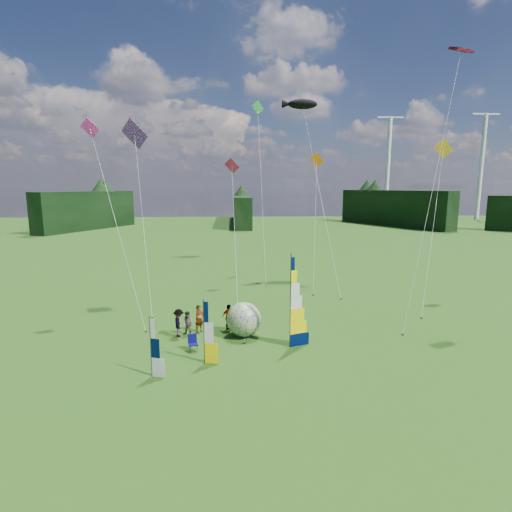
{
  "coord_description": "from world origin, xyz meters",
  "views": [
    {
      "loc": [
        -2.39,
        -19.65,
        9.63
      ],
      "look_at": [
        -1.0,
        4.0,
        5.5
      ],
      "focal_mm": 28.0,
      "sensor_mm": 36.0,
      "label": 1
    }
  ],
  "objects": [
    {
      "name": "small_kite_yellow",
      "position": [
        13.82,
        11.6,
        7.19
      ],
      "size": [
        8.62,
        11.18,
        14.37
      ],
      "primitive_type": null,
      "rotation": [
        0.0,
        0.0,
        0.11
      ],
      "color": "gold",
      "rests_on": "ground"
    },
    {
      "name": "feather_banner_main",
      "position": [
        1.0,
        3.09,
        2.78
      ],
      "size": [
        1.44,
        0.59,
        5.57
      ],
      "primitive_type": null,
      "rotation": [
        0.0,
        0.0,
        0.34
      ],
      "color": "#010F39",
      "rests_on": "ground"
    },
    {
      "name": "kite_parafoil",
      "position": [
        11.21,
        7.02,
        10.39
      ],
      "size": [
        9.96,
        9.73,
        20.77
      ],
      "primitive_type": null,
      "rotation": [
        0.0,
        0.0,
        0.21
      ],
      "color": "#AA0A28",
      "rests_on": "ground"
    },
    {
      "name": "small_kite_green",
      "position": [
        0.74,
        23.35,
        9.94
      ],
      "size": [
        7.53,
        12.83,
        19.89
      ],
      "primitive_type": null,
      "rotation": [
        0.0,
        0.0,
        0.41
      ],
      "color": "green",
      "rests_on": "ground"
    },
    {
      "name": "side_banner_left",
      "position": [
        -4.01,
        1.19,
        1.77
      ],
      "size": [
        0.99,
        0.28,
        3.54
      ],
      "primitive_type": null,
      "rotation": [
        0.0,
        0.0,
        -0.18
      ],
      "color": "#FFE700",
      "rests_on": "ground"
    },
    {
      "name": "bol_inflatable",
      "position": [
        -1.73,
        5.17,
        1.12
      ],
      "size": [
        2.93,
        2.93,
        2.24
      ],
      "primitive_type": "sphere",
      "rotation": [
        0.0,
        0.0,
        -0.4
      ],
      "color": "#0E28AA",
      "rests_on": "ground"
    },
    {
      "name": "turbine_left",
      "position": [
        70.0,
        95.0,
        15.0
      ],
      "size": [
        8.0,
        1.2,
        30.0
      ],
      "primitive_type": null,
      "color": "silver",
      "rests_on": "ground"
    },
    {
      "name": "ground",
      "position": [
        0.0,
        0.0,
        0.0
      ],
      "size": [
        220.0,
        220.0,
        0.0
      ],
      "primitive_type": "plane",
      "color": "#325F14",
      "rests_on": "ground"
    },
    {
      "name": "spectator_b",
      "position": [
        -5.37,
        5.49,
        0.8
      ],
      "size": [
        0.86,
        0.64,
        1.6
      ],
      "primitive_type": "imported",
      "rotation": [
        0.0,
        0.0,
        -0.38
      ],
      "color": "#66594C",
      "rests_on": "ground"
    },
    {
      "name": "side_banner_far",
      "position": [
        -6.61,
        -0.23,
        1.55
      ],
      "size": [
        0.91,
        0.37,
        3.11
      ],
      "primitive_type": null,
      "rotation": [
        0.0,
        0.0,
        -0.3
      ],
      "color": "white",
      "rests_on": "ground"
    },
    {
      "name": "treeline_ring",
      "position": [
        0.0,
        0.0,
        4.0
      ],
      "size": [
        210.0,
        210.0,
        8.0
      ],
      "primitive_type": null,
      "color": "black",
      "rests_on": "ground"
    },
    {
      "name": "small_kite_pink",
      "position": [
        -10.51,
        8.76,
        7.52
      ],
      "size": [
        7.68,
        8.24,
        15.04
      ],
      "primitive_type": null,
      "rotation": [
        0.0,
        0.0,
        -0.12
      ],
      "color": "#FF34AB",
      "rests_on": "ground"
    },
    {
      "name": "kite_whale",
      "position": [
        6.14,
        19.49,
        10.13
      ],
      "size": [
        9.98,
        16.84,
        20.25
      ],
      "primitive_type": null,
      "rotation": [
        0.0,
        0.0,
        0.34
      ],
      "color": "black",
      "rests_on": "ground"
    },
    {
      "name": "kite_rainbow_delta",
      "position": [
        -9.54,
        12.62,
        8.1
      ],
      "size": [
        10.05,
        12.94,
        16.21
      ],
      "primitive_type": null,
      "rotation": [
        0.0,
        0.0,
        -0.35
      ],
      "color": "red",
      "rests_on": "ground"
    },
    {
      "name": "spectator_d",
      "position": [
        -2.7,
        6.25,
        0.9
      ],
      "size": [
        1.12,
        0.95,
        1.8
      ],
      "primitive_type": "imported",
      "rotation": [
        0.0,
        0.0,
        2.55
      ],
      "color": "#66594C",
      "rests_on": "ground"
    },
    {
      "name": "camp_chair",
      "position": [
        -4.79,
        2.84,
        0.5
      ],
      "size": [
        0.72,
        0.72,
        1.0
      ],
      "primitive_type": null,
      "rotation": [
        0.0,
        0.0,
        0.29
      ],
      "color": "#060540",
      "rests_on": "ground"
    },
    {
      "name": "small_kite_red",
      "position": [
        -2.22,
        16.0,
        6.47
      ],
      "size": [
        5.58,
        12.44,
        12.93
      ],
      "primitive_type": null,
      "rotation": [
        0.0,
        0.0,
        -0.23
      ],
      "color": "#D1244B",
      "rests_on": "ground"
    },
    {
      "name": "small_kite_orange",
      "position": [
        5.54,
        18.23,
        6.8
      ],
      "size": [
        4.17,
        9.89,
        13.59
      ],
      "primitive_type": null,
      "rotation": [
        0.0,
        0.0,
        -0.01
      ],
      "color": "orange",
      "rests_on": "ground"
    },
    {
      "name": "turbine_right",
      "position": [
        45.0,
        102.0,
        15.0
      ],
      "size": [
        8.0,
        1.2,
        30.0
      ],
      "primitive_type": null,
      "color": "silver",
      "rests_on": "ground"
    },
    {
      "name": "spectator_a",
      "position": [
        -4.68,
        6.04,
        0.93
      ],
      "size": [
        0.8,
        0.78,
        1.86
      ],
      "primitive_type": "imported",
      "rotation": [
        0.0,
        0.0,
        0.73
      ],
      "color": "#66594C",
      "rests_on": "ground"
    },
    {
      "name": "spectator_c",
      "position": [
        -5.94,
        5.28,
        0.92
      ],
      "size": [
        0.62,
        1.24,
        1.84
      ],
      "primitive_type": "imported",
      "rotation": [
        0.0,
        0.0,
        1.73
      ],
      "color": "#66594C",
      "rests_on": "ground"
    }
  ]
}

